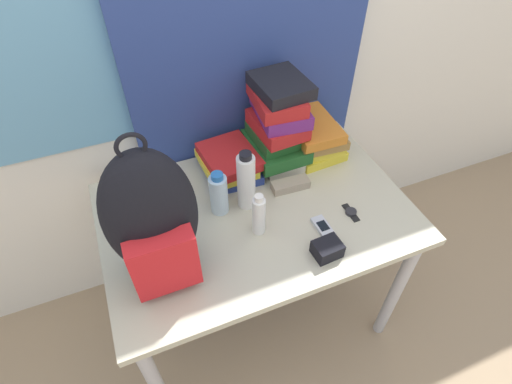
# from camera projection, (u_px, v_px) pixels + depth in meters

# --- Properties ---
(ground_plane) EXTENTS (12.00, 12.00, 0.00)m
(ground_plane) POSITION_uv_depth(u_px,v_px,m) (288.00, 380.00, 1.80)
(ground_plane) COLOR #9E8466
(wall_back) EXTENTS (6.00, 0.06, 2.50)m
(wall_back) POSITION_uv_depth(u_px,v_px,m) (207.00, 32.00, 1.45)
(wall_back) COLOR silver
(wall_back) RESTS_ON ground_plane
(curtain_blue) EXTENTS (0.97, 0.04, 2.50)m
(curtain_blue) POSITION_uv_depth(u_px,v_px,m) (250.00, 32.00, 1.46)
(curtain_blue) COLOR navy
(curtain_blue) RESTS_ON ground_plane
(desk) EXTENTS (1.15, 0.77, 0.76)m
(desk) POSITION_uv_depth(u_px,v_px,m) (256.00, 227.00, 1.58)
(desk) COLOR #B7B299
(desk) RESTS_ON ground_plane
(backpack) EXTENTS (0.28, 0.23, 0.55)m
(backpack) POSITION_uv_depth(u_px,v_px,m) (152.00, 220.00, 1.16)
(backpack) COLOR black
(backpack) RESTS_ON desk
(book_stack_left) EXTENTS (0.23, 0.26, 0.11)m
(book_stack_left) POSITION_uv_depth(u_px,v_px,m) (229.00, 163.00, 1.61)
(book_stack_left) COLOR navy
(book_stack_left) RESTS_ON desk
(book_stack_center) EXTENTS (0.22, 0.27, 0.38)m
(book_stack_center) POSITION_uv_depth(u_px,v_px,m) (278.00, 124.00, 1.58)
(book_stack_center) COLOR silver
(book_stack_center) RESTS_ON desk
(book_stack_right) EXTENTS (0.22, 0.27, 0.16)m
(book_stack_right) POSITION_uv_depth(u_px,v_px,m) (314.00, 137.00, 1.69)
(book_stack_right) COLOR yellow
(book_stack_right) RESTS_ON desk
(water_bottle) EXTENTS (0.07, 0.07, 0.19)m
(water_bottle) POSITION_uv_depth(u_px,v_px,m) (219.00, 194.00, 1.45)
(water_bottle) COLOR silver
(water_bottle) RESTS_ON desk
(sports_bottle) EXTENTS (0.07, 0.07, 0.25)m
(sports_bottle) POSITION_uv_depth(u_px,v_px,m) (246.00, 181.00, 1.45)
(sports_bottle) COLOR white
(sports_bottle) RESTS_ON desk
(sunscreen_bottle) EXTENTS (0.05, 0.05, 0.18)m
(sunscreen_bottle) POSITION_uv_depth(u_px,v_px,m) (259.00, 215.00, 1.38)
(sunscreen_bottle) COLOR white
(sunscreen_bottle) RESTS_ON desk
(cell_phone) EXTENTS (0.05, 0.10, 0.02)m
(cell_phone) POSITION_uv_depth(u_px,v_px,m) (323.00, 227.00, 1.44)
(cell_phone) COLOR #B7BCC6
(cell_phone) RESTS_ON desk
(sunglasses_case) EXTENTS (0.15, 0.06, 0.04)m
(sunglasses_case) POSITION_uv_depth(u_px,v_px,m) (290.00, 185.00, 1.58)
(sunglasses_case) COLOR gray
(sunglasses_case) RESTS_ON desk
(camera_pouch) EXTENTS (0.10, 0.08, 0.06)m
(camera_pouch) POSITION_uv_depth(u_px,v_px,m) (327.00, 249.00, 1.35)
(camera_pouch) COLOR black
(camera_pouch) RESTS_ON desk
(wristwatch) EXTENTS (0.04, 0.09, 0.01)m
(wristwatch) POSITION_uv_depth(u_px,v_px,m) (351.00, 212.00, 1.49)
(wristwatch) COLOR black
(wristwatch) RESTS_ON desk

